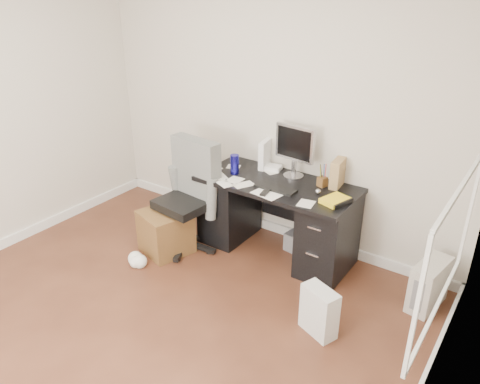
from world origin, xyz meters
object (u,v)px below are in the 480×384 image
Objects in this scene: desk at (276,216)px; keyboard at (275,188)px; office_chair at (184,197)px; wicker_basket at (166,232)px; pc_tower at (429,284)px; lcd_monitor at (295,151)px.

keyboard is (0.06, -0.15, 0.36)m from desk.
office_chair reaches higher than keyboard.
pc_tower is at bearing 14.12° from wicker_basket.
pc_tower is 2.43m from wicker_basket.
lcd_monitor is 1.15m from office_chair.
keyboard is 1.20m from wicker_basket.
lcd_monitor is 1.33× the size of keyboard.
keyboard reaches higher than desk.
pc_tower is at bearing 5.69° from keyboard.
keyboard reaches higher than pc_tower.
desk is at bearing -100.49° from lcd_monitor.
lcd_monitor is at bearing 73.68° from desk.
desk reaches higher than pc_tower.
wicker_basket is at bearing -156.29° from pc_tower.
pc_tower is (1.46, -0.01, -0.19)m from desk.
office_chair is 2.31m from pc_tower.
desk is 1.48m from pc_tower.
wicker_basket is (-0.11, -0.17, -0.34)m from office_chair.
wicker_basket is (-0.96, -0.46, -0.55)m from keyboard.
lcd_monitor is at bearing -178.87° from pc_tower.
desk is 3.86× the size of keyboard.
wicker_basket is (-0.95, -0.80, -0.80)m from lcd_monitor.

